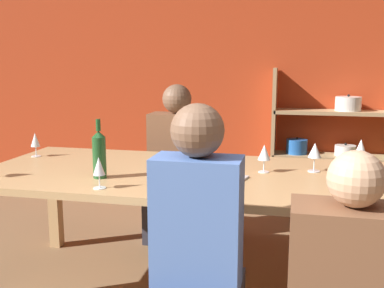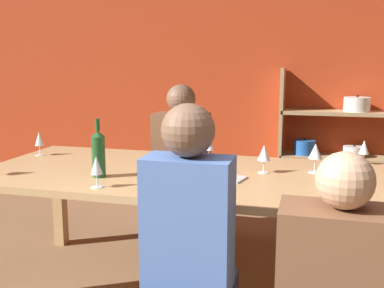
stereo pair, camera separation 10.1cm
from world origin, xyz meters
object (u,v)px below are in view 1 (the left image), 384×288
(shelf_unit, at_px, (349,149))
(wine_bottle_green, at_px, (99,154))
(wine_glass_red_b, at_px, (264,153))
(wine_glass_red_d, at_px, (315,151))
(person_far_a, at_px, (177,182))
(wine_glass_red_a, at_px, (99,168))
(dining_table, at_px, (188,184))
(wine_glass_white_a, at_px, (200,154))
(wine_glass_empty_a, at_px, (35,140))
(wine_glass_white_b, at_px, (208,145))
(cell_phone, at_px, (239,179))
(wine_glass_red_e, at_px, (361,147))

(shelf_unit, distance_m, wine_bottle_green, 2.85)
(wine_glass_red_b, xyz_separation_m, wine_glass_red_d, (0.29, 0.08, 0.01))
(person_far_a, bearing_deg, wine_glass_red_a, 87.26)
(dining_table, distance_m, person_far_a, 0.97)
(wine_glass_red_a, distance_m, wine_glass_white_a, 0.59)
(wine_glass_white_a, bearing_deg, dining_table, 146.94)
(shelf_unit, distance_m, wine_glass_empty_a, 2.97)
(wine_glass_white_b, xyz_separation_m, wine_glass_red_d, (0.67, -0.14, 0.01))
(cell_phone, bearing_deg, wine_glass_white_a, 166.20)
(shelf_unit, bearing_deg, dining_table, -118.43)
(wine_glass_red_d, relative_size, person_far_a, 0.14)
(dining_table, height_order, wine_glass_red_e, wine_glass_red_e)
(wine_glass_red_a, relative_size, wine_glass_red_e, 1.06)
(shelf_unit, xyz_separation_m, cell_phone, (-0.83, -2.21, 0.22))
(wine_glass_red_b, relative_size, cell_phone, 1.01)
(wine_glass_red_a, height_order, wine_glass_empty_a, same)
(wine_glass_red_a, bearing_deg, wine_glass_red_e, 33.57)
(wine_bottle_green, xyz_separation_m, wine_glass_red_d, (1.17, 0.42, -0.02))
(cell_phone, bearing_deg, wine_glass_red_b, 59.31)
(wine_bottle_green, relative_size, cell_phone, 2.03)
(wine_glass_white_a, distance_m, wine_glass_red_e, 1.08)
(shelf_unit, xyz_separation_m, wine_glass_red_b, (-0.71, -2.01, 0.33))
(wine_glass_white_b, distance_m, wine_glass_red_d, 0.68)
(shelf_unit, height_order, wine_bottle_green, shelf_unit)
(wine_glass_red_b, xyz_separation_m, wine_glass_red_e, (0.58, 0.38, -0.01))
(wine_bottle_green, height_order, cell_phone, wine_bottle_green)
(wine_glass_white_a, xyz_separation_m, wine_glass_red_d, (0.64, 0.23, -0.00))
(wine_bottle_green, distance_m, wine_glass_red_b, 0.94)
(shelf_unit, xyz_separation_m, wine_glass_red_e, (-0.12, -1.63, 0.32))
(wine_bottle_green, bearing_deg, wine_glass_red_b, 20.76)
(wine_glass_white_a, bearing_deg, wine_glass_white_b, 94.06)
(wine_glass_white_a, bearing_deg, wine_glass_empty_a, 167.93)
(wine_glass_white_a, distance_m, wine_glass_white_b, 0.37)
(shelf_unit, distance_m, wine_glass_red_d, 2.00)
(shelf_unit, relative_size, wine_glass_red_b, 8.86)
(dining_table, bearing_deg, wine_glass_empty_a, 169.67)
(wine_glass_red_d, xyz_separation_m, wine_glass_red_e, (0.30, 0.30, -0.02))
(wine_glass_red_a, distance_m, wine_glass_white_b, 0.86)
(wine_glass_red_a, distance_m, wine_glass_empty_a, 0.99)
(dining_table, xyz_separation_m, wine_glass_red_e, (1.02, 0.48, 0.18))
(wine_glass_red_a, bearing_deg, shelf_unit, 59.40)
(wine_bottle_green, xyz_separation_m, cell_phone, (0.76, 0.13, -0.13))
(wine_glass_white_a, bearing_deg, wine_glass_red_d, 19.97)
(wine_glass_red_e, height_order, person_far_a, person_far_a)
(wine_glass_red_a, bearing_deg, cell_phone, 25.87)
(dining_table, bearing_deg, wine_glass_red_d, 14.00)
(shelf_unit, distance_m, wine_glass_red_b, 2.15)
(wine_glass_red_a, relative_size, wine_glass_red_d, 0.95)
(wine_bottle_green, distance_m, cell_phone, 0.78)
(wine_glass_red_e, relative_size, cell_phone, 0.95)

